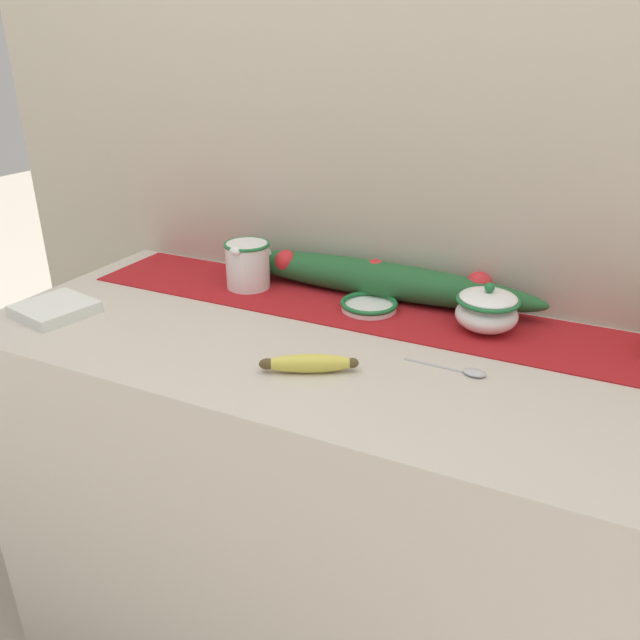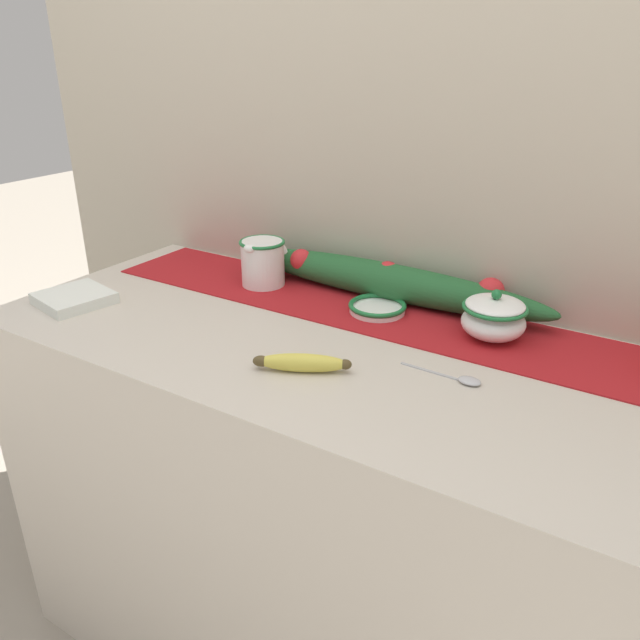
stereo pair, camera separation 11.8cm
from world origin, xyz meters
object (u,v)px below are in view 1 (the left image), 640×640
at_px(small_dish, 369,305).
at_px(spoon, 470,372).
at_px(cream_pitcher, 248,263).
at_px(sugar_bowl, 487,310).
at_px(banana, 309,363).
at_px(napkin_stack, 55,309).

distance_m(small_dish, spoon, 0.32).
height_order(cream_pitcher, sugar_bowl, cream_pitcher).
distance_m(banana, spoon, 0.28).
relative_size(spoon, napkin_stack, 1.06).
distance_m(sugar_bowl, napkin_stack, 0.90).
bearing_deg(napkin_stack, cream_pitcher, 47.42).
bearing_deg(small_dish, banana, -88.82).
bearing_deg(banana, napkin_stack, -179.25).
height_order(sugar_bowl, spoon, sugar_bowl).
bearing_deg(small_dish, cream_pitcher, 178.85).
distance_m(small_dish, napkin_stack, 0.67).
relative_size(cream_pitcher, banana, 0.77).
relative_size(banana, spoon, 1.10).
relative_size(small_dish, banana, 0.75).
xyz_separation_m(banana, spoon, (0.26, 0.12, -0.01)).
xyz_separation_m(cream_pitcher, spoon, (0.57, -0.19, -0.06)).
xyz_separation_m(cream_pitcher, small_dish, (0.31, -0.01, -0.05)).
xyz_separation_m(sugar_bowl, small_dish, (-0.25, -0.00, -0.03)).
bearing_deg(spoon, sugar_bowl, 96.48).
bearing_deg(sugar_bowl, napkin_stack, -159.65).
height_order(sugar_bowl, small_dish, sugar_bowl).
bearing_deg(sugar_bowl, spoon, -85.28).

